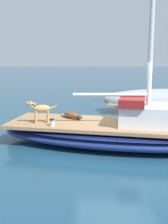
{
  "coord_description": "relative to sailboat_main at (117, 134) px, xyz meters",
  "views": [
    {
      "loc": [
        8.57,
        -0.9,
        2.69
      ],
      "look_at": [
        0.0,
        -1.0,
        1.01
      ],
      "focal_mm": 46.66,
      "sensor_mm": 36.0,
      "label": 1
    }
  ],
  "objects": [
    {
      "name": "ground_plane",
      "position": [
        0.0,
        0.0,
        -0.34
      ],
      "size": [
        120.0,
        120.0,
        0.0
      ],
      "primitive_type": "plane",
      "color": "navy"
    },
    {
      "name": "sailboat_main",
      "position": [
        0.0,
        0.0,
        0.0
      ],
      "size": [
        3.89,
        7.59,
        0.66
      ],
      "color": "navy",
      "rests_on": "ground"
    },
    {
      "name": "deck_winch",
      "position": [
        0.34,
        -1.93,
        0.42
      ],
      "size": [
        0.16,
        0.16,
        0.21
      ],
      "color": "#B7B7BC",
      "rests_on": "sailboat_main"
    },
    {
      "name": "dog_tan",
      "position": [
        -0.05,
        -2.33,
        0.75
      ],
      "size": [
        0.32,
        0.93,
        0.7
      ],
      "color": "tan",
      "rests_on": "sailboat_main"
    },
    {
      "name": "dog_brown",
      "position": [
        -0.68,
        -1.4,
        0.43
      ],
      "size": [
        0.68,
        0.78,
        0.22
      ],
      "color": "brown",
      "rests_on": "sailboat_main"
    },
    {
      "name": "cabin_house",
      "position": [
        0.24,
        1.09,
        0.67
      ],
      "size": [
        1.81,
        2.46,
        0.84
      ],
      "color": "silver",
      "rests_on": "sailboat_main"
    },
    {
      "name": "mast_main",
      "position": [
        0.18,
        0.72,
        3.23
      ],
      "size": [
        0.14,
        2.27,
        6.5
      ],
      "color": "silver",
      "rests_on": "sailboat_main"
    }
  ]
}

